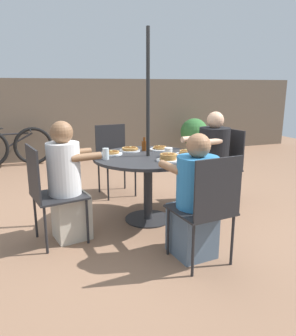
{
  "coord_description": "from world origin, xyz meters",
  "views": [
    {
      "loc": [
        -1.17,
        -3.25,
        1.47
      ],
      "look_at": [
        0.0,
        0.0,
        0.6
      ],
      "focal_mm": 35.0,
      "sensor_mm": 36.0,
      "label": 1
    }
  ],
  "objects_px": {
    "patio_chair_north": "(48,189)",
    "pancake_plate_a": "(130,149)",
    "syrup_bottle": "(144,146)",
    "diner_south": "(211,164)",
    "pancake_plate_e": "(160,148)",
    "diner_north": "(67,186)",
    "bicycle": "(11,147)",
    "pancake_plate_c": "(186,153)",
    "patio_chair_west": "(114,155)",
    "patio_table": "(148,166)",
    "patio_chair_south": "(223,162)",
    "patio_chair_east": "(208,204)",
    "diner_east": "(194,202)",
    "pancake_plate_d": "(168,158)",
    "coffee_cup": "(168,152)",
    "drinking_glass_a": "(106,154)",
    "pancake_plate_b": "(111,153)",
    "potted_shrub": "(194,134)"
  },
  "relations": [
    {
      "from": "drinking_glass_a",
      "to": "patio_chair_south",
      "type": "bearing_deg",
      "value": 7.68
    },
    {
      "from": "coffee_cup",
      "to": "patio_chair_west",
      "type": "bearing_deg",
      "value": 103.98
    },
    {
      "from": "pancake_plate_a",
      "to": "coffee_cup",
      "type": "distance_m",
      "value": 0.53
    },
    {
      "from": "patio_chair_west",
      "to": "coffee_cup",
      "type": "distance_m",
      "value": 1.26
    },
    {
      "from": "diner_north",
      "to": "diner_south",
      "type": "bearing_deg",
      "value": 89.21
    },
    {
      "from": "patio_table",
      "to": "patio_chair_north",
      "type": "height_order",
      "value": "patio_chair_north"
    },
    {
      "from": "pancake_plate_c",
      "to": "coffee_cup",
      "type": "xyz_separation_m",
      "value": [
        -0.22,
        -0.02,
        0.03
      ]
    },
    {
      "from": "patio_table",
      "to": "syrup_bottle",
      "type": "xyz_separation_m",
      "value": [
        0.06,
        0.28,
        0.18
      ]
    },
    {
      "from": "patio_chair_north",
      "to": "patio_chair_west",
      "type": "distance_m",
      "value": 1.6
    },
    {
      "from": "diner_north",
      "to": "pancake_plate_d",
      "type": "relative_size",
      "value": 4.87
    },
    {
      "from": "diner_north",
      "to": "pancake_plate_e",
      "type": "xyz_separation_m",
      "value": [
        1.13,
        0.45,
        0.21
      ]
    },
    {
      "from": "pancake_plate_c",
      "to": "potted_shrub",
      "type": "bearing_deg",
      "value": 60.89
    },
    {
      "from": "patio_chair_north",
      "to": "pancake_plate_e",
      "type": "relative_size",
      "value": 3.98
    },
    {
      "from": "patio_chair_north",
      "to": "pancake_plate_e",
      "type": "height_order",
      "value": "patio_chair_north"
    },
    {
      "from": "diner_east",
      "to": "patio_chair_west",
      "type": "relative_size",
      "value": 1.16
    },
    {
      "from": "diner_east",
      "to": "coffee_cup",
      "type": "height_order",
      "value": "diner_east"
    },
    {
      "from": "patio_chair_south",
      "to": "syrup_bottle",
      "type": "bearing_deg",
      "value": 74.52
    },
    {
      "from": "patio_table",
      "to": "patio_chair_west",
      "type": "bearing_deg",
      "value": 96.07
    },
    {
      "from": "patio_table",
      "to": "patio_chair_west",
      "type": "distance_m",
      "value": 1.09
    },
    {
      "from": "pancake_plate_e",
      "to": "syrup_bottle",
      "type": "xyz_separation_m",
      "value": [
        -0.19,
        0.02,
        0.04
      ]
    },
    {
      "from": "pancake_plate_b",
      "to": "syrup_bottle",
      "type": "relative_size",
      "value": 1.5
    },
    {
      "from": "diner_east",
      "to": "syrup_bottle",
      "type": "height_order",
      "value": "diner_east"
    },
    {
      "from": "patio_table",
      "to": "diner_north",
      "type": "bearing_deg",
      "value": -168.47
    },
    {
      "from": "patio_chair_north",
      "to": "pancake_plate_a",
      "type": "bearing_deg",
      "value": 107.8
    },
    {
      "from": "patio_chair_north",
      "to": "syrup_bottle",
      "type": "bearing_deg",
      "value": 102.59
    },
    {
      "from": "patio_chair_north",
      "to": "diner_south",
      "type": "bearing_deg",
      "value": 89.28
    },
    {
      "from": "diner_north",
      "to": "diner_south",
      "type": "xyz_separation_m",
      "value": [
        1.77,
        0.34,
        -0.01
      ]
    },
    {
      "from": "patio_chair_west",
      "to": "diner_south",
      "type": "bearing_deg",
      "value": 131.24
    },
    {
      "from": "patio_chair_west",
      "to": "diner_north",
      "type": "bearing_deg",
      "value": 52.46
    },
    {
      "from": "pancake_plate_a",
      "to": "syrup_bottle",
      "type": "xyz_separation_m",
      "value": [
        0.16,
        -0.04,
        0.04
      ]
    },
    {
      "from": "coffee_cup",
      "to": "patio_chair_east",
      "type": "bearing_deg",
      "value": -93.69
    },
    {
      "from": "patio_chair_south",
      "to": "bicycle",
      "type": "height_order",
      "value": "patio_chair_south"
    },
    {
      "from": "pancake_plate_d",
      "to": "pancake_plate_a",
      "type": "bearing_deg",
      "value": 109.15
    },
    {
      "from": "pancake_plate_a",
      "to": "coffee_cup",
      "type": "xyz_separation_m",
      "value": [
        0.29,
        -0.45,
        0.03
      ]
    },
    {
      "from": "patio_table",
      "to": "diner_east",
      "type": "xyz_separation_m",
      "value": [
        0.1,
        -0.89,
        -0.12
      ]
    },
    {
      "from": "patio_chair_south",
      "to": "diner_east",
      "type": "bearing_deg",
      "value": 128.27
    },
    {
      "from": "pancake_plate_b",
      "to": "potted_shrub",
      "type": "relative_size",
      "value": 0.3
    },
    {
      "from": "pancake_plate_a",
      "to": "pancake_plate_b",
      "type": "distance_m",
      "value": 0.27
    },
    {
      "from": "diner_north",
      "to": "pancake_plate_c",
      "type": "distance_m",
      "value": 1.31
    },
    {
      "from": "diner_south",
      "to": "pancake_plate_e",
      "type": "bearing_deg",
      "value": 70.07
    },
    {
      "from": "drinking_glass_a",
      "to": "bicycle",
      "type": "xyz_separation_m",
      "value": [
        -1.07,
        3.28,
        -0.43
      ]
    },
    {
      "from": "drinking_glass_a",
      "to": "diner_south",
      "type": "bearing_deg",
      "value": 7.37
    },
    {
      "from": "diner_north",
      "to": "bicycle",
      "type": "height_order",
      "value": "diner_north"
    },
    {
      "from": "diner_south",
      "to": "pancake_plate_c",
      "type": "bearing_deg",
      "value": 108.42
    },
    {
      "from": "pancake_plate_c",
      "to": "patio_chair_east",
      "type": "bearing_deg",
      "value": -106.34
    },
    {
      "from": "patio_table",
      "to": "patio_chair_west",
      "type": "height_order",
      "value": "patio_chair_west"
    },
    {
      "from": "coffee_cup",
      "to": "drinking_glass_a",
      "type": "height_order",
      "value": "drinking_glass_a"
    },
    {
      "from": "patio_table",
      "to": "coffee_cup",
      "type": "distance_m",
      "value": 0.28
    },
    {
      "from": "pancake_plate_c",
      "to": "syrup_bottle",
      "type": "relative_size",
      "value": 1.5
    },
    {
      "from": "diner_south",
      "to": "pancake_plate_d",
      "type": "distance_m",
      "value": 0.93
    }
  ]
}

